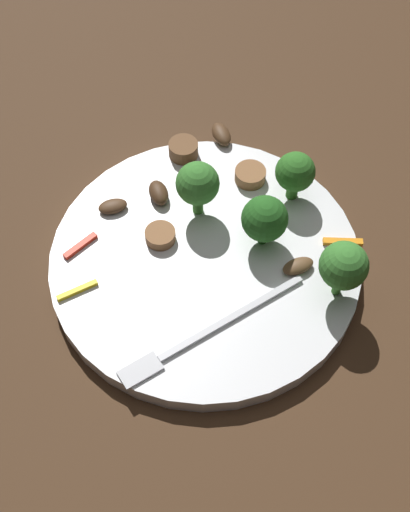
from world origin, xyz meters
name	(u,v)px	position (x,y,z in m)	size (l,w,h in m)	color
ground_plane	(205,266)	(0.00, 0.00, 0.00)	(1.40, 1.40, 0.00)	#422B19
plate	(205,261)	(0.00, 0.00, 0.01)	(0.28, 0.28, 0.02)	white
fork	(201,335)	(0.06, 0.06, 0.02)	(0.18, 0.05, 0.00)	silver
broccoli_floret_0	(295,173)	(-0.11, 0.01, 0.05)	(0.04, 0.04, 0.05)	#347525
broccoli_floret_1	(265,219)	(-0.05, 0.02, 0.05)	(0.04, 0.04, 0.05)	#296420
broccoli_floret_2	(198,184)	(-0.03, -0.04, 0.06)	(0.04, 0.04, 0.06)	#408630
broccoli_floret_3	(344,266)	(-0.06, 0.11, 0.06)	(0.04, 0.04, 0.06)	#408630
sausage_slice_0	(183,149)	(-0.07, -0.10, 0.03)	(0.03, 0.03, 0.02)	brown
sausage_slice_1	(250,175)	(-0.09, -0.03, 0.02)	(0.03, 0.03, 0.01)	brown
sausage_slice_2	(160,236)	(0.02, -0.04, 0.02)	(0.03, 0.03, 0.01)	brown
mushroom_0	(202,173)	(-0.06, -0.07, 0.02)	(0.03, 0.02, 0.01)	#4C331E
mushroom_1	(159,193)	(-0.02, -0.08, 0.02)	(0.03, 0.02, 0.01)	#422B19
mushroom_2	(221,134)	(-0.11, -0.09, 0.02)	(0.03, 0.02, 0.01)	#4C331E
mushroom_3	(298,266)	(-0.05, 0.07, 0.02)	(0.03, 0.02, 0.01)	brown
mushroom_4	(113,206)	(0.03, -0.10, 0.02)	(0.03, 0.02, 0.01)	#4C331E
pepper_strip_0	(343,242)	(-0.10, 0.08, 0.02)	(0.04, 0.01, 0.00)	orange
pepper_strip_1	(80,246)	(0.07, -0.09, 0.02)	(0.04, 0.01, 0.00)	red
pepper_strip_2	(77,290)	(0.11, -0.05, 0.02)	(0.04, 0.00, 0.00)	yellow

